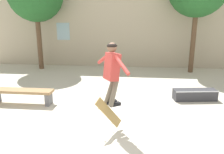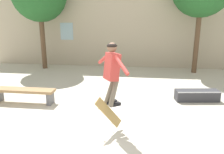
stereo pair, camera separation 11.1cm
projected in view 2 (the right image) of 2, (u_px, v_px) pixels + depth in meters
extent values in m
plane|color=beige|center=(96.00, 137.00, 4.81)|extent=(40.00, 40.00, 0.00)
cube|color=#B7A88E|center=(124.00, 31.00, 11.62)|extent=(14.61, 0.40, 3.75)
cube|color=#99B7C6|center=(67.00, 31.00, 11.81)|extent=(0.70, 0.02, 0.90)
cylinder|color=brown|center=(197.00, 42.00, 10.21)|extent=(0.23, 0.23, 2.89)
cylinder|color=brown|center=(43.00, 43.00, 11.15)|extent=(0.24, 0.24, 2.68)
cube|color=#99754C|center=(23.00, 90.00, 6.66)|extent=(1.93, 0.40, 0.08)
cube|color=slate|center=(50.00, 98.00, 6.61)|extent=(0.12, 0.34, 0.37)
cube|color=#38383D|center=(197.00, 95.00, 6.90)|extent=(1.38, 0.57, 0.34)
cube|color=#B7B7BC|center=(200.00, 93.00, 6.67)|extent=(1.33, 0.22, 0.02)
cube|color=#B23833|center=(112.00, 67.00, 4.73)|extent=(0.43, 0.44, 0.61)
sphere|color=brown|center=(112.00, 47.00, 4.63)|extent=(0.29, 0.29, 0.21)
ellipsoid|color=black|center=(112.00, 46.00, 4.62)|extent=(0.31, 0.31, 0.12)
cylinder|color=#6B6051|center=(110.00, 90.00, 4.95)|extent=(0.34, 0.21, 0.65)
cube|color=black|center=(111.00, 102.00, 5.04)|extent=(0.27, 0.23, 0.07)
cylinder|color=#6B6051|center=(114.00, 92.00, 4.81)|extent=(0.28, 0.31, 0.65)
cube|color=black|center=(115.00, 104.00, 4.89)|extent=(0.27, 0.23, 0.07)
cylinder|color=#B23833|center=(104.00, 59.00, 5.05)|extent=(0.39, 0.51, 0.35)
cylinder|color=#B23833|center=(121.00, 65.00, 4.36)|extent=(0.39, 0.51, 0.35)
cube|color=#AD894C|center=(109.00, 113.00, 4.92)|extent=(0.56, 0.43, 0.80)
cylinder|color=silver|center=(116.00, 116.00, 5.12)|extent=(0.07, 0.06, 0.06)
cylinder|color=silver|center=(111.00, 124.00, 5.02)|extent=(0.07, 0.06, 0.06)
cylinder|color=silver|center=(103.00, 101.00, 4.89)|extent=(0.07, 0.06, 0.06)
cylinder|color=silver|center=(98.00, 109.00, 4.78)|extent=(0.07, 0.06, 0.06)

